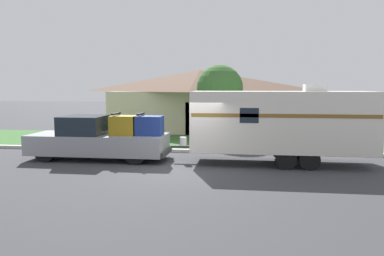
% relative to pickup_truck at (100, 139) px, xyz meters
% --- Properties ---
extents(ground_plane, '(120.00, 120.00, 0.00)m').
position_rel_pickup_truck_xyz_m(ground_plane, '(4.02, -1.60, -0.87)').
color(ground_plane, '#38383D').
extents(curb_strip, '(80.00, 0.30, 0.14)m').
position_rel_pickup_truck_xyz_m(curb_strip, '(4.02, 2.15, -0.80)').
color(curb_strip, beige).
rests_on(curb_strip, ground_plane).
extents(lawn_strip, '(80.00, 7.00, 0.03)m').
position_rel_pickup_truck_xyz_m(lawn_strip, '(4.02, 5.80, -0.86)').
color(lawn_strip, '#3D6B33').
rests_on(lawn_strip, ground_plane).
extents(house_across_street, '(12.37, 8.33, 4.29)m').
position_rel_pickup_truck_xyz_m(house_across_street, '(2.94, 12.06, 1.35)').
color(house_across_street, beige).
rests_on(house_across_street, ground_plane).
extents(pickup_truck, '(5.92, 2.06, 2.00)m').
position_rel_pickup_truck_xyz_m(pickup_truck, '(0.00, 0.00, 0.00)').
color(pickup_truck, black).
rests_on(pickup_truck, ground_plane).
extents(travel_trailer, '(7.95, 2.31, 3.19)m').
position_rel_pickup_truck_xyz_m(travel_trailer, '(7.52, -0.00, 0.85)').
color(travel_trailer, black).
rests_on(travel_trailer, ground_plane).
extents(mailbox, '(0.48, 0.20, 1.38)m').
position_rel_pickup_truck_xyz_m(mailbox, '(0.51, 3.28, 0.18)').
color(mailbox, brown).
rests_on(mailbox, ground_plane).
extents(tree_in_yard, '(2.63, 2.63, 4.31)m').
position_rel_pickup_truck_xyz_m(tree_in_yard, '(4.72, 6.11, 2.11)').
color(tree_in_yard, brown).
rests_on(tree_in_yard, ground_plane).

